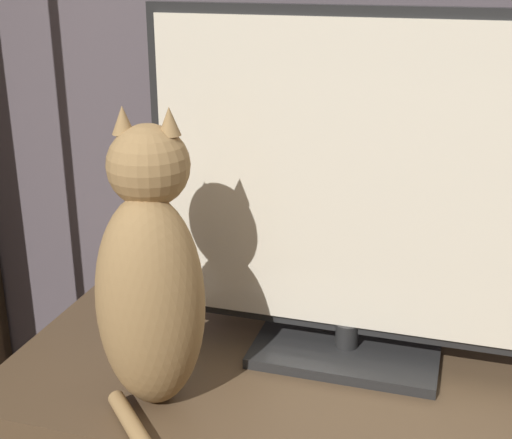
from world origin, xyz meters
name	(u,v)px	position (x,y,z in m)	size (l,w,h in m)	color
tv	(354,198)	(-0.03, 1.00, 0.85)	(0.77, 0.21, 0.65)	black
cat	(151,281)	(-0.33, 0.76, 0.75)	(0.22, 0.32, 0.51)	#997547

